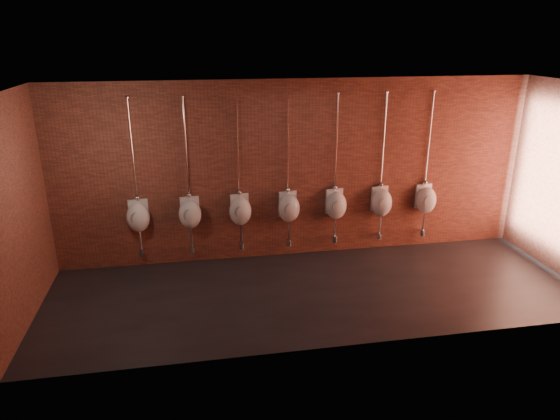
{
  "coord_description": "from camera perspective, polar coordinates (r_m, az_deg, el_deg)",
  "views": [
    {
      "loc": [
        -1.82,
        -6.89,
        3.93
      ],
      "look_at": [
        -0.44,
        0.9,
        1.1
      ],
      "focal_mm": 32.0,
      "sensor_mm": 36.0,
      "label": 1
    }
  ],
  "objects": [
    {
      "name": "urinal_0",
      "position": [
        8.82,
        -15.91,
        -0.71
      ],
      "size": [
        0.45,
        0.4,
        2.72
      ],
      "color": "white",
      "rests_on": "ground"
    },
    {
      "name": "urinal_1",
      "position": [
        8.77,
        -10.25,
        -0.38
      ],
      "size": [
        0.45,
        0.4,
        2.72
      ],
      "color": "white",
      "rests_on": "ground"
    },
    {
      "name": "urinal_4",
      "position": [
        9.11,
        6.41,
        0.6
      ],
      "size": [
        0.45,
        0.4,
        2.72
      ],
      "color": "white",
      "rests_on": "ground"
    },
    {
      "name": "room_shell",
      "position": [
        7.38,
        4.59,
        4.56
      ],
      "size": [
        8.54,
        3.04,
        3.22
      ],
      "color": "black",
      "rests_on": "ground"
    },
    {
      "name": "urinal_3",
      "position": [
        8.91,
        1.02,
        0.28
      ],
      "size": [
        0.45,
        0.4,
        2.72
      ],
      "color": "white",
      "rests_on": "ground"
    },
    {
      "name": "ground",
      "position": [
        8.13,
        4.2,
        -9.26
      ],
      "size": [
        8.5,
        8.5,
        0.0
      ],
      "primitive_type": "plane",
      "color": "black",
      "rests_on": "ground"
    },
    {
      "name": "urinal_6",
      "position": [
        9.74,
        16.31,
        1.16
      ],
      "size": [
        0.45,
        0.4,
        2.72
      ],
      "color": "white",
      "rests_on": "ground"
    },
    {
      "name": "urinal_2",
      "position": [
        8.8,
        -4.57,
        -0.05
      ],
      "size": [
        0.45,
        0.4,
        2.72
      ],
      "color": "white",
      "rests_on": "ground"
    },
    {
      "name": "urinal_5",
      "position": [
        9.39,
        11.52,
        0.89
      ],
      "size": [
        0.45,
        0.4,
        2.72
      ],
      "color": "white",
      "rests_on": "ground"
    }
  ]
}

